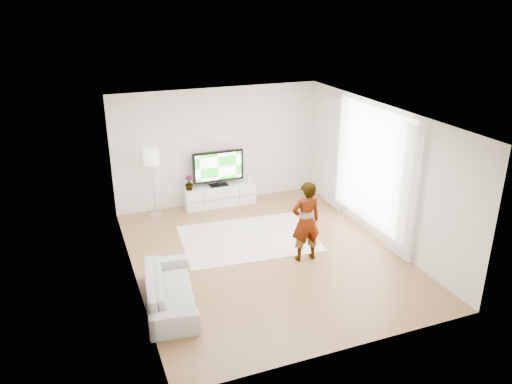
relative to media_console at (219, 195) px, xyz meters
name	(u,v)px	position (x,y,z in m)	size (l,w,h in m)	color
floor	(265,255)	(0.08, -2.76, -0.24)	(6.00, 6.00, 0.00)	#AB794D
ceiling	(266,115)	(0.08, -2.76, 2.56)	(6.00, 6.00, 0.00)	white
wall_left	(129,208)	(-2.42, -2.76, 1.16)	(0.02, 6.00, 2.80)	silver
wall_right	(380,173)	(2.58, -2.76, 1.16)	(0.02, 6.00, 2.80)	silver
wall_back	(218,146)	(0.08, 0.24, 1.16)	(5.00, 0.02, 2.80)	silver
wall_front	(350,265)	(0.08, -5.76, 1.16)	(5.00, 0.02, 2.80)	silver
window	(371,166)	(2.56, -2.46, 1.21)	(0.01, 2.60, 2.50)	white
curtain_near	(406,193)	(2.48, -3.76, 1.11)	(0.04, 0.70, 2.60)	white
curtain_far	(336,154)	(2.48, -1.16, 1.11)	(0.04, 0.70, 2.60)	white
media_console	(219,195)	(0.00, 0.00, 0.00)	(1.73, 0.49, 0.49)	white
television	(218,167)	(0.00, 0.03, 0.71)	(1.24, 0.24, 0.86)	black
game_console	(249,178)	(0.76, 0.00, 0.35)	(0.07, 0.16, 0.21)	white
potted_plant	(189,183)	(-0.74, 0.00, 0.42)	(0.19, 0.19, 0.35)	#3F7238
rug	(248,238)	(0.01, -1.97, -0.24)	(2.75, 1.98, 0.01)	silver
player	(306,221)	(0.73, -3.18, 0.56)	(0.58, 0.38, 1.58)	#334772
sofa	(170,289)	(-2.01, -3.73, 0.04)	(1.92, 0.75, 0.56)	beige
floor_lamp	(151,160)	(-1.57, -0.06, 1.11)	(0.35, 0.35, 1.60)	silver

